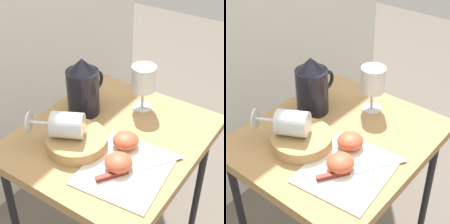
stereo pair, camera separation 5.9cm
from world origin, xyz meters
The scene contains 9 objects.
table centered at (0.00, 0.00, 0.66)m, with size 0.56×0.49×0.74m.
linen_napkin centered at (-0.10, -0.11, 0.74)m, with size 0.24×0.21×0.00m, color silver.
basket_tray centered at (-0.10, 0.05, 0.75)m, with size 0.17×0.17×0.04m, color tan.
pitcher centered at (0.05, 0.14, 0.81)m, with size 0.15×0.10×0.18m.
wine_glass_upright centered at (0.17, 0.00, 0.84)m, with size 0.08×0.08×0.15m.
wine_glass_tipped_near centered at (-0.11, 0.08, 0.81)m, with size 0.13×0.17×0.07m.
apple_half_left centered at (-0.11, -0.09, 0.76)m, with size 0.07×0.07×0.04m, color #C15133.
apple_half_right centered at (-0.02, -0.06, 0.76)m, with size 0.07×0.07×0.04m, color #C15133.
knife centered at (-0.11, -0.12, 0.75)m, with size 0.21×0.15×0.01m.
Camera 2 is at (-0.65, -0.52, 1.39)m, focal length 58.41 mm.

